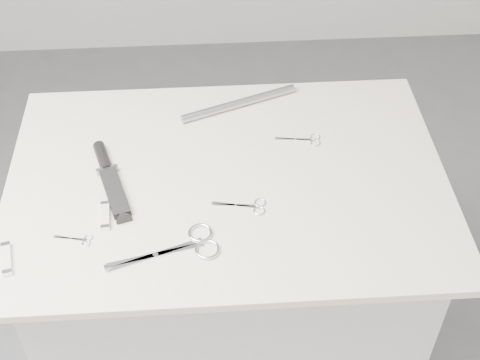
{
  "coord_description": "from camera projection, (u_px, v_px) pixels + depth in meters",
  "views": [
    {
      "loc": [
        -0.04,
        -1.09,
        1.97
      ],
      "look_at": [
        0.03,
        -0.01,
        0.92
      ],
      "focal_mm": 50.0,
      "sensor_mm": 36.0,
      "label": 1
    }
  ],
  "objects": [
    {
      "name": "plinth",
      "position": [
        230.0,
        300.0,
        1.84
      ],
      "size": [
        0.9,
        0.6,
        0.9
      ],
      "primitive_type": "cube",
      "color": "beige",
      "rests_on": "ground"
    },
    {
      "name": "pocket_knife_a",
      "position": [
        7.0,
        259.0,
        1.34
      ],
      "size": [
        0.04,
        0.09,
        0.01
      ],
      "rotation": [
        0.0,
        0.0,
        1.79
      ],
      "color": "beige",
      "rests_on": "display_board"
    },
    {
      "name": "sheathed_knife",
      "position": [
        109.0,
        176.0,
        1.51
      ],
      "size": [
        0.11,
        0.24,
        0.03
      ],
      "rotation": [
        0.0,
        0.0,
        1.87
      ],
      "color": "black",
      "rests_on": "display_board"
    },
    {
      "name": "embroidery_scissors_a",
      "position": [
        249.0,
        206.0,
        1.45
      ],
      "size": [
        0.12,
        0.05,
        0.0
      ],
      "rotation": [
        0.0,
        0.0,
        -0.16
      ],
      "color": "silver",
      "rests_on": "display_board"
    },
    {
      "name": "embroidery_scissors_b",
      "position": [
        306.0,
        140.0,
        1.61
      ],
      "size": [
        0.11,
        0.05,
        0.0
      ],
      "rotation": [
        0.0,
        0.0,
        -0.12
      ],
      "color": "silver",
      "rests_on": "display_board"
    },
    {
      "name": "metal_rail",
      "position": [
        239.0,
        103.0,
        1.7
      ],
      "size": [
        0.3,
        0.13,
        0.02
      ],
      "primitive_type": "cylinder",
      "rotation": [
        0.0,
        1.57,
        0.37
      ],
      "color": "#93959B",
      "rests_on": "display_board"
    },
    {
      "name": "pocket_knife_b",
      "position": [
        105.0,
        216.0,
        1.42
      ],
      "size": [
        0.02,
        0.08,
        0.01
      ],
      "rotation": [
        0.0,
        0.0,
        1.65
      ],
      "color": "beige",
      "rests_on": "display_board"
    },
    {
      "name": "large_shears",
      "position": [
        187.0,
        246.0,
        1.37
      ],
      "size": [
        0.23,
        0.12,
        0.01
      ],
      "rotation": [
        0.0,
        0.0,
        0.28
      ],
      "color": "silver",
      "rests_on": "display_board"
    },
    {
      "name": "display_board",
      "position": [
        227.0,
        181.0,
        1.52
      ],
      "size": [
        1.0,
        0.7,
        0.02
      ],
      "primitive_type": "cube",
      "color": "beige",
      "rests_on": "plinth"
    },
    {
      "name": "tiny_scissors",
      "position": [
        78.0,
        240.0,
        1.38
      ],
      "size": [
        0.08,
        0.04,
        0.0
      ],
      "rotation": [
        0.0,
        0.0,
        -0.21
      ],
      "color": "silver",
      "rests_on": "display_board"
    }
  ]
}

